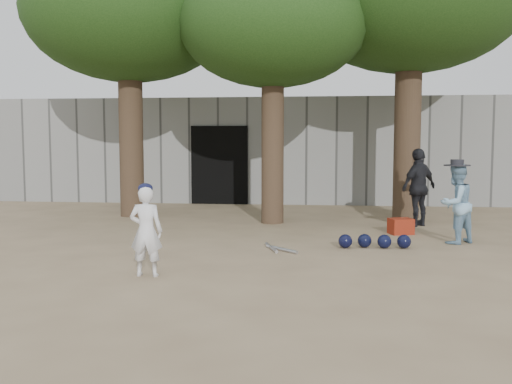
# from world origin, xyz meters

# --- Properties ---
(ground) EXTENTS (70.00, 70.00, 0.00)m
(ground) POSITION_xyz_m (0.00, 0.00, 0.00)
(ground) COLOR #937C5E
(ground) RESTS_ON ground
(boy_player) EXTENTS (0.44, 0.29, 1.18)m
(boy_player) POSITION_xyz_m (-0.63, -0.90, 0.59)
(boy_player) COLOR silver
(boy_player) RESTS_ON ground
(spectator_blue) EXTENTS (0.85, 0.82, 1.38)m
(spectator_blue) POSITION_xyz_m (3.95, 2.03, 0.69)
(spectator_blue) COLOR #82ACC9
(spectator_blue) RESTS_ON ground
(spectator_dark) EXTENTS (0.97, 0.92, 1.62)m
(spectator_dark) POSITION_xyz_m (3.66, 4.06, 0.81)
(spectator_dark) COLOR black
(spectator_dark) RESTS_ON ground
(red_bag) EXTENTS (0.50, 0.44, 0.30)m
(red_bag) POSITION_xyz_m (3.16, 2.95, 0.15)
(red_bag) COLOR maroon
(red_bag) RESTS_ON ground
(back_building) EXTENTS (16.00, 5.24, 3.00)m
(back_building) POSITION_xyz_m (-0.00, 10.33, 1.50)
(back_building) COLOR gray
(back_building) RESTS_ON ground
(helmet_row) EXTENTS (1.19, 0.31, 0.23)m
(helmet_row) POSITION_xyz_m (2.52, 1.43, 0.12)
(helmet_row) COLOR black
(helmet_row) RESTS_ON ground
(bat_pile) EXTENTS (0.59, 0.74, 0.06)m
(bat_pile) POSITION_xyz_m (0.93, 1.07, 0.03)
(bat_pile) COLOR #B4B4BB
(bat_pile) RESTS_ON ground
(tree_row) EXTENTS (11.40, 5.80, 6.69)m
(tree_row) POSITION_xyz_m (0.74, 5.02, 4.69)
(tree_row) COLOR brown
(tree_row) RESTS_ON ground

